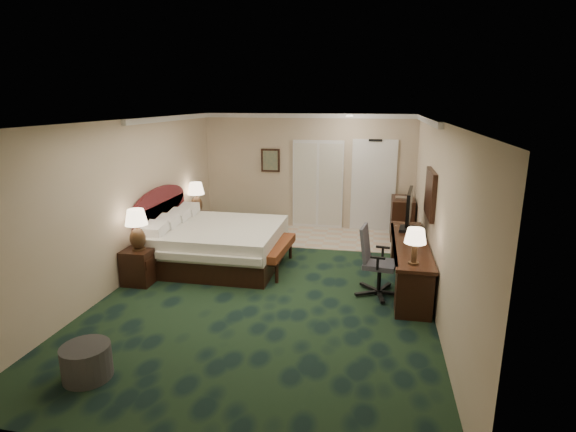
% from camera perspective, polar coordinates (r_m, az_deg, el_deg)
% --- Properties ---
extents(floor, '(5.00, 7.50, 0.00)m').
position_cam_1_polar(floor, '(7.55, -1.90, -8.92)').
color(floor, black).
rests_on(floor, ground).
extents(ceiling, '(5.00, 7.50, 0.00)m').
position_cam_1_polar(ceiling, '(6.94, -2.09, 12.00)').
color(ceiling, silver).
rests_on(ceiling, wall_back).
extents(wall_back, '(5.00, 0.00, 2.70)m').
position_cam_1_polar(wall_back, '(10.74, 2.52, 5.66)').
color(wall_back, '#C6AF8E').
rests_on(wall_back, ground).
extents(wall_front, '(5.00, 0.00, 2.70)m').
position_cam_1_polar(wall_front, '(3.77, -15.20, -12.09)').
color(wall_front, '#C6AF8E').
rests_on(wall_front, ground).
extents(wall_left, '(0.00, 7.50, 2.70)m').
position_cam_1_polar(wall_left, '(8.05, -19.61, 1.82)').
color(wall_left, '#C6AF8E').
rests_on(wall_left, ground).
extents(wall_right, '(0.00, 7.50, 2.70)m').
position_cam_1_polar(wall_right, '(7.01, 18.34, 0.12)').
color(wall_right, '#C6AF8E').
rests_on(wall_right, ground).
extents(crown_molding, '(5.00, 7.50, 0.10)m').
position_cam_1_polar(crown_molding, '(6.94, -2.09, 11.59)').
color(crown_molding, white).
rests_on(crown_molding, wall_back).
extents(tile_patch, '(3.20, 1.70, 0.01)m').
position_cam_1_polar(tile_patch, '(10.13, 6.76, -2.80)').
color(tile_patch, '#CFB092').
rests_on(tile_patch, ground).
extents(headboard, '(0.12, 2.00, 1.40)m').
position_cam_1_polar(headboard, '(9.02, -15.76, -0.83)').
color(headboard, '#4D151B').
rests_on(headboard, ground).
extents(entry_door, '(1.02, 0.06, 2.18)m').
position_cam_1_polar(entry_door, '(10.65, 10.77, 3.70)').
color(entry_door, white).
rests_on(entry_door, ground).
extents(closet_doors, '(1.20, 0.06, 2.10)m').
position_cam_1_polar(closet_doors, '(10.72, 3.80, 4.00)').
color(closet_doors, silver).
rests_on(closet_doors, ground).
extents(wall_art, '(0.45, 0.06, 0.55)m').
position_cam_1_polar(wall_art, '(10.84, -2.24, 7.07)').
color(wall_art, '#466054').
rests_on(wall_art, wall_back).
extents(wall_mirror, '(0.05, 0.95, 0.75)m').
position_cam_1_polar(wall_mirror, '(7.54, 17.62, 2.72)').
color(wall_mirror, white).
rests_on(wall_mirror, wall_right).
extents(bed, '(2.28, 2.12, 0.72)m').
position_cam_1_polar(bed, '(8.57, -8.80, -3.60)').
color(bed, white).
rests_on(bed, ground).
extents(nightstand_near, '(0.48, 0.54, 0.59)m').
position_cam_1_polar(nightstand_near, '(8.01, -18.28, -6.01)').
color(nightstand_near, black).
rests_on(nightstand_near, ground).
extents(nightstand_far, '(0.44, 0.50, 0.55)m').
position_cam_1_polar(nightstand_far, '(10.34, -11.13, -1.07)').
color(nightstand_far, black).
rests_on(nightstand_far, ground).
extents(lamp_near, '(0.40, 0.40, 0.69)m').
position_cam_1_polar(lamp_near, '(7.77, -18.62, -1.67)').
color(lamp_near, '#331E12').
rests_on(lamp_near, nightstand_near).
extents(lamp_far, '(0.37, 0.37, 0.70)m').
position_cam_1_polar(lamp_far, '(10.17, -11.57, 2.25)').
color(lamp_far, '#331E12').
rests_on(lamp_far, nightstand_far).
extents(bed_bench, '(0.58, 1.47, 0.49)m').
position_cam_1_polar(bed_bench, '(8.21, -1.88, -5.12)').
color(bed_bench, maroon).
rests_on(bed_bench, ground).
extents(ottoman, '(0.62, 0.62, 0.38)m').
position_cam_1_polar(ottoman, '(5.69, -24.21, -16.53)').
color(ottoman, '#2C2C2C').
rests_on(ottoman, ground).
extents(desk, '(0.56, 2.61, 0.75)m').
position_cam_1_polar(desk, '(7.72, 15.12, -5.91)').
color(desk, black).
rests_on(desk, ground).
extents(tv, '(0.19, 0.94, 0.73)m').
position_cam_1_polar(tv, '(8.18, 15.11, 0.69)').
color(tv, black).
rests_on(tv, desk).
extents(desk_lamp, '(0.36, 0.36, 0.53)m').
position_cam_1_polar(desk_lamp, '(6.54, 15.80, -3.71)').
color(desk_lamp, '#331E12').
rests_on(desk_lamp, desk).
extents(desk_chair, '(0.73, 0.70, 1.11)m').
position_cam_1_polar(desk_chair, '(7.20, 11.61, -5.67)').
color(desk_chair, '#43444C').
rests_on(desk_chair, ground).
extents(minibar, '(0.48, 0.86, 0.91)m').
position_cam_1_polar(minibar, '(10.29, 14.26, -0.27)').
color(minibar, black).
rests_on(minibar, ground).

